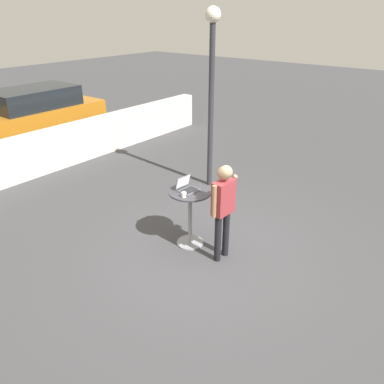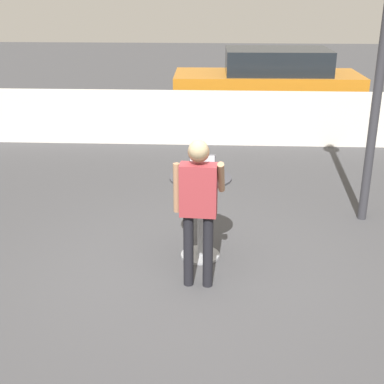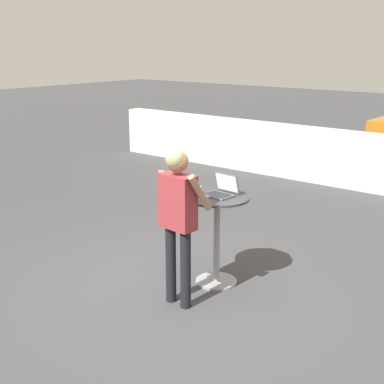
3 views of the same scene
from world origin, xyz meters
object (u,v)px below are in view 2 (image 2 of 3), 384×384
at_px(cafe_table, 201,205).
at_px(parked_car_near_street, 269,83).
at_px(laptop, 201,171).
at_px(coffee_mug, 181,175).
at_px(standing_person, 198,196).

relative_size(cafe_table, parked_car_near_street, 0.23).
height_order(laptop, coffee_mug, laptop).
distance_m(laptop, standing_person, 0.74).
bearing_deg(cafe_table, coffee_mug, -165.92).
relative_size(standing_person, parked_car_near_street, 0.37).
relative_size(cafe_table, coffee_mug, 9.36).
bearing_deg(cafe_table, laptop, 85.93).
relative_size(cafe_table, standing_person, 0.62).
xyz_separation_m(cafe_table, laptop, (0.00, 0.07, 0.41)).
xyz_separation_m(coffee_mug, standing_person, (0.22, -0.61, -0.02)).
bearing_deg(standing_person, coffee_mug, 110.10).
bearing_deg(laptop, cafe_table, -94.07).
bearing_deg(laptop, parked_car_near_street, 79.07).
relative_size(coffee_mug, standing_person, 0.07).
relative_size(coffee_mug, parked_car_near_street, 0.02).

